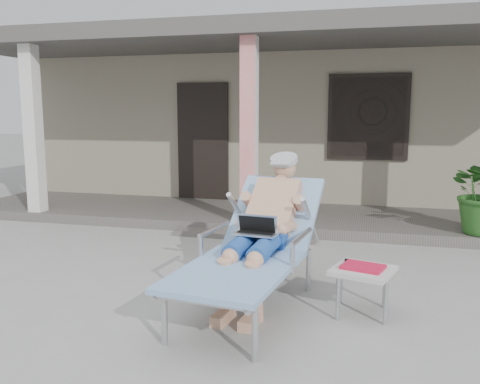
# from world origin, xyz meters

# --- Properties ---
(ground) EXTENTS (60.00, 60.00, 0.00)m
(ground) POSITION_xyz_m (0.00, 0.00, 0.00)
(ground) COLOR #9E9E99
(ground) RESTS_ON ground
(house) EXTENTS (10.40, 5.40, 3.30)m
(house) POSITION_xyz_m (0.00, 6.50, 1.67)
(house) COLOR gray
(house) RESTS_ON ground
(porch_deck) EXTENTS (10.00, 2.00, 0.15)m
(porch_deck) POSITION_xyz_m (0.00, 3.00, 0.07)
(porch_deck) COLOR #605B56
(porch_deck) RESTS_ON ground
(porch_overhang) EXTENTS (10.00, 2.30, 2.85)m
(porch_overhang) POSITION_xyz_m (0.00, 2.95, 2.79)
(porch_overhang) COLOR silver
(porch_overhang) RESTS_ON porch_deck
(porch_step) EXTENTS (2.00, 0.30, 0.07)m
(porch_step) POSITION_xyz_m (0.00, 1.85, 0.04)
(porch_step) COLOR #605B56
(porch_step) RESTS_ON ground
(lounger) EXTENTS (1.08, 2.26, 1.43)m
(lounger) POSITION_xyz_m (0.71, -0.44, 0.88)
(lounger) COLOR #B7B7BC
(lounger) RESTS_ON ground
(side_table) EXTENTS (0.60, 0.60, 0.44)m
(side_table) POSITION_xyz_m (1.64, -0.49, 0.37)
(side_table) COLOR beige
(side_table) RESTS_ON ground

